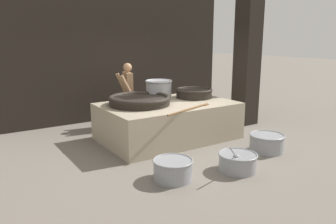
{
  "coord_description": "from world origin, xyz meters",
  "views": [
    {
      "loc": [
        -3.95,
        -6.0,
        2.25
      ],
      "look_at": [
        0.0,
        0.0,
        0.61
      ],
      "focal_mm": 35.0,
      "sensor_mm": 36.0,
      "label": 1
    }
  ],
  "objects_px": {
    "giant_wok_near": "(140,100)",
    "stock_pot": "(159,89)",
    "cook": "(128,93)",
    "prep_bowl_extra": "(267,142)",
    "prep_bowl_vegetables": "(238,161)",
    "giant_wok_far": "(194,93)",
    "prep_bowl_meat": "(173,169)"
  },
  "relations": [
    {
      "from": "prep_bowl_meat",
      "to": "prep_bowl_extra",
      "type": "bearing_deg",
      "value": 1.85
    },
    {
      "from": "giant_wok_far",
      "to": "prep_bowl_vegetables",
      "type": "bearing_deg",
      "value": -110.78
    },
    {
      "from": "giant_wok_near",
      "to": "stock_pot",
      "type": "height_order",
      "value": "stock_pot"
    },
    {
      "from": "cook",
      "to": "prep_bowl_vegetables",
      "type": "xyz_separation_m",
      "value": [
        0.25,
        -3.68,
        -0.71
      ]
    },
    {
      "from": "giant_wok_near",
      "to": "prep_bowl_extra",
      "type": "relative_size",
      "value": 1.94
    },
    {
      "from": "stock_pot",
      "to": "prep_bowl_extra",
      "type": "relative_size",
      "value": 0.92
    },
    {
      "from": "giant_wok_near",
      "to": "prep_bowl_meat",
      "type": "bearing_deg",
      "value": -104.53
    },
    {
      "from": "giant_wok_near",
      "to": "stock_pot",
      "type": "distance_m",
      "value": 0.87
    },
    {
      "from": "cook",
      "to": "prep_bowl_meat",
      "type": "relative_size",
      "value": 2.47
    },
    {
      "from": "prep_bowl_vegetables",
      "to": "prep_bowl_meat",
      "type": "relative_size",
      "value": 1.23
    },
    {
      "from": "prep_bowl_vegetables",
      "to": "prep_bowl_extra",
      "type": "relative_size",
      "value": 1.15
    },
    {
      "from": "cook",
      "to": "prep_bowl_vegetables",
      "type": "distance_m",
      "value": 3.76
    },
    {
      "from": "prep_bowl_extra",
      "to": "giant_wok_near",
      "type": "bearing_deg",
      "value": 131.62
    },
    {
      "from": "cook",
      "to": "prep_bowl_meat",
      "type": "bearing_deg",
      "value": 87.43
    },
    {
      "from": "giant_wok_far",
      "to": "cook",
      "type": "relative_size",
      "value": 0.55
    },
    {
      "from": "stock_pot",
      "to": "giant_wok_far",
      "type": "bearing_deg",
      "value": -26.82
    },
    {
      "from": "prep_bowl_extra",
      "to": "prep_bowl_meat",
      "type": "bearing_deg",
      "value": -178.15
    },
    {
      "from": "giant_wok_far",
      "to": "cook",
      "type": "height_order",
      "value": "cook"
    },
    {
      "from": "prep_bowl_vegetables",
      "to": "prep_bowl_extra",
      "type": "bearing_deg",
      "value": 18.0
    },
    {
      "from": "stock_pot",
      "to": "prep_bowl_extra",
      "type": "bearing_deg",
      "value": -66.87
    },
    {
      "from": "giant_wok_near",
      "to": "cook",
      "type": "distance_m",
      "value": 1.32
    },
    {
      "from": "cook",
      "to": "prep_bowl_vegetables",
      "type": "relative_size",
      "value": 2.01
    },
    {
      "from": "giant_wok_far",
      "to": "cook",
      "type": "bearing_deg",
      "value": 133.5
    },
    {
      "from": "giant_wok_far",
      "to": "prep_bowl_vegetables",
      "type": "relative_size",
      "value": 1.11
    },
    {
      "from": "stock_pot",
      "to": "cook",
      "type": "height_order",
      "value": "cook"
    },
    {
      "from": "giant_wok_near",
      "to": "prep_bowl_vegetables",
      "type": "relative_size",
      "value": 1.69
    },
    {
      "from": "cook",
      "to": "prep_bowl_extra",
      "type": "relative_size",
      "value": 2.31
    },
    {
      "from": "prep_bowl_meat",
      "to": "prep_bowl_extra",
      "type": "relative_size",
      "value": 0.94
    },
    {
      "from": "giant_wok_near",
      "to": "prep_bowl_extra",
      "type": "xyz_separation_m",
      "value": [
        1.8,
        -2.02,
        -0.73
      ]
    },
    {
      "from": "giant_wok_near",
      "to": "giant_wok_far",
      "type": "xyz_separation_m",
      "value": [
        1.52,
        0.03,
        0.02
      ]
    },
    {
      "from": "cook",
      "to": "prep_bowl_vegetables",
      "type": "height_order",
      "value": "cook"
    },
    {
      "from": "stock_pot",
      "to": "prep_bowl_meat",
      "type": "bearing_deg",
      "value": -117.24
    }
  ]
}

